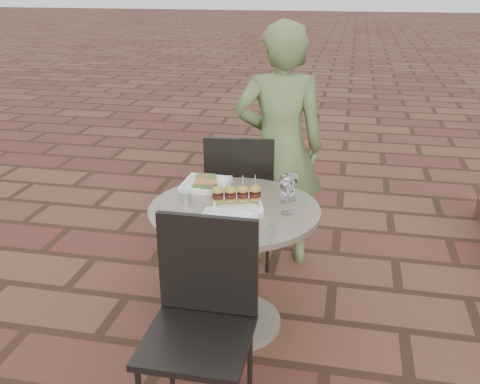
% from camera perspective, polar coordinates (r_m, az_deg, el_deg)
% --- Properties ---
extents(ground, '(60.00, 60.00, 0.00)m').
position_cam_1_polar(ground, '(3.25, 1.96, -12.76)').
color(ground, '#573122').
rests_on(ground, ground).
extents(cafe_table, '(0.90, 0.90, 0.73)m').
position_cam_1_polar(cafe_table, '(2.90, -0.58, -6.11)').
color(cafe_table, gray).
rests_on(cafe_table, ground).
extents(chair_far, '(0.47, 0.47, 0.93)m').
position_cam_1_polar(chair_far, '(3.51, 0.10, 0.24)').
color(chair_far, black).
rests_on(chair_far, ground).
extents(chair_near, '(0.44, 0.44, 0.93)m').
position_cam_1_polar(chair_near, '(2.32, -4.04, -12.20)').
color(chair_near, black).
rests_on(chair_near, ground).
extents(diner, '(0.66, 0.50, 1.62)m').
position_cam_1_polar(diner, '(3.51, 4.23, 4.70)').
color(diner, '#566839').
rests_on(diner, ground).
extents(plate_salmon, '(0.26, 0.26, 0.07)m').
position_cam_1_polar(plate_salmon, '(3.07, -3.67, 0.92)').
color(plate_salmon, white).
rests_on(plate_salmon, cafe_table).
extents(plate_sliders, '(0.32, 0.32, 0.16)m').
position_cam_1_polar(plate_sliders, '(2.82, -0.37, -0.62)').
color(plate_sliders, white).
rests_on(plate_sliders, cafe_table).
extents(plate_tuna, '(0.29, 0.29, 0.03)m').
position_cam_1_polar(plate_tuna, '(2.58, -1.60, -3.37)').
color(plate_tuna, white).
rests_on(plate_tuna, cafe_table).
extents(wine_glass_right, '(0.08, 0.08, 0.19)m').
position_cam_1_polar(wine_glass_right, '(2.69, 5.15, 0.43)').
color(wine_glass_right, white).
rests_on(wine_glass_right, cafe_table).
extents(wine_glass_mid, '(0.07, 0.07, 0.16)m').
position_cam_1_polar(wine_glass_mid, '(2.83, 4.98, 1.07)').
color(wine_glass_mid, white).
rests_on(wine_glass_mid, cafe_table).
extents(wine_glass_far, '(0.07, 0.07, 0.15)m').
position_cam_1_polar(wine_glass_far, '(2.87, 5.58, 1.25)').
color(wine_glass_far, white).
rests_on(wine_glass_far, cafe_table).
extents(steel_ramekin, '(0.07, 0.07, 0.05)m').
position_cam_1_polar(steel_ramekin, '(2.89, -5.83, -0.42)').
color(steel_ramekin, silver).
rests_on(steel_ramekin, cafe_table).
extents(cutlery_set, '(0.12, 0.22, 0.00)m').
position_cam_1_polar(cutlery_set, '(2.52, 2.95, -4.46)').
color(cutlery_set, silver).
rests_on(cutlery_set, cafe_table).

